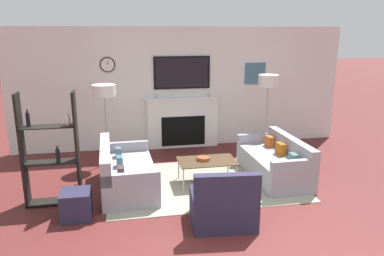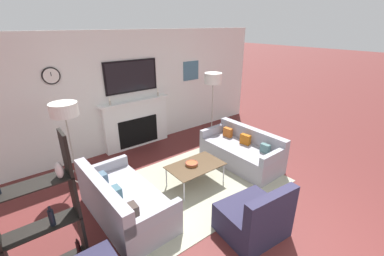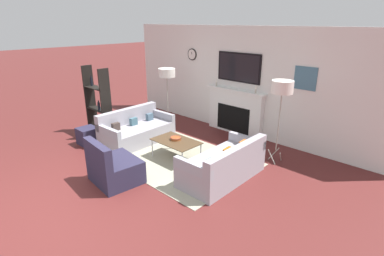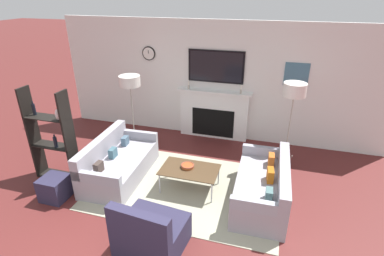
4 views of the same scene
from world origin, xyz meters
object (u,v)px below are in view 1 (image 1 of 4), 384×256
Objects in this scene: couch_left at (125,174)px; couch_right at (275,163)px; decorative_bowl at (204,158)px; floor_lamp_right at (268,82)px; ottoman at (76,205)px; floor_lamp_left at (104,92)px; shelf_unit at (51,152)px; coffee_table at (207,162)px; armchair at (223,206)px.

couch_right is at bearing 0.07° from couch_left.
couch_right is 1.34m from decorative_bowl.
ottoman is at bearing -149.13° from floor_lamp_right.
floor_lamp_left is at bearing 180.00° from floor_lamp_right.
decorative_bowl is 2.51m from shelf_unit.
floor_lamp_right is (0.34, 1.33, 1.30)m from couch_right.
floor_lamp_left reaches higher than coffee_table.
ottoman is (-2.13, -0.90, -0.18)m from coffee_table.
decorative_bowl is at bearing 87.75° from armchair.
floor_lamp_left is 3.85× the size of ottoman.
floor_lamp_left is at bearing 156.23° from couch_right.
shelf_unit reaches higher than couch_left.
floor_lamp_right is (3.35, 0.00, 0.10)m from floor_lamp_left.
decorative_bowl is (-1.33, 0.04, 0.17)m from couch_right.
couch_right reaches higher than ottoman.
armchair is 0.92× the size of coffee_table.
coffee_table is at bearing -140.33° from floor_lamp_right.
shelf_unit is at bearing -114.43° from floor_lamp_left.
floor_lamp_right is 0.99× the size of shelf_unit.
couch_right is 1.86× the size of armchair.
couch_left reaches higher than coffee_table.
ottoman is at bearing -157.11° from coffee_table.
floor_lamp_left is at bearing 103.70° from couch_left.
coffee_table is 2.31m from ottoman.
armchair reaches higher than couch_left.
armchair is 3.45m from floor_lamp_left.
coffee_table is at bearing -37.50° from floor_lamp_left.
couch_left is 1.02× the size of couch_right.
couch_left is at bearing 17.27° from shelf_unit.
ottoman is (-3.40, -0.90, -0.07)m from couch_right.
armchair is at bearing -15.69° from ottoman.
couch_left is at bearing -179.93° from couch_right.
armchair is at bearing -59.79° from floor_lamp_left.
coffee_table reaches higher than ottoman.
couch_right is at bearing 46.65° from armchair.
couch_right is 4.14× the size of ottoman.
coffee_table is 0.63× the size of floor_lamp_left.
shelf_unit is at bearing -174.85° from couch_right.
decorative_bowl is (0.06, 1.51, 0.17)m from armchair.
shelf_unit reaches higher than decorative_bowl.
coffee_table is (-1.28, -0.01, 0.11)m from couch_right.
coffee_table is (0.11, 1.46, 0.11)m from armchair.
couch_left is 1.27m from shelf_unit.
decorative_bowl is at bearing 8.78° from shelf_unit.
floor_lamp_left is 1.94m from shelf_unit.
coffee_table is 0.09m from decorative_bowl.
coffee_table is 2.56m from shelf_unit.
armchair is 1.47m from coffee_table.
floor_lamp_left reaches higher than armchair.
couch_left is at bearing -76.30° from floor_lamp_left.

